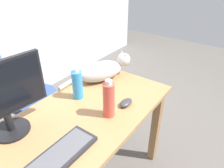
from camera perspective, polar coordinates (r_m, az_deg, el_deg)
desk at (r=1.38m, az=-8.68°, el=-12.81°), size 1.33×0.66×0.76m
office_chair at (r=2.09m, az=-21.75°, el=-6.13°), size 0.51×0.49×0.92m
monitor at (r=1.18m, az=-28.16°, el=-3.29°), size 0.48×0.20×0.41m
keyboard at (r=1.07m, az=-15.18°, el=-19.31°), size 0.44×0.15×0.03m
cat at (r=1.63m, az=-2.52°, el=3.89°), size 0.56×0.32×0.20m
computer_mouse at (r=1.36m, az=3.85°, el=-5.15°), size 0.11×0.06×0.04m
water_bottle at (r=1.41m, az=-9.49°, el=-0.12°), size 0.07×0.07×0.22m
spray_bottle at (r=1.22m, az=-0.89°, el=-4.31°), size 0.07×0.07×0.25m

